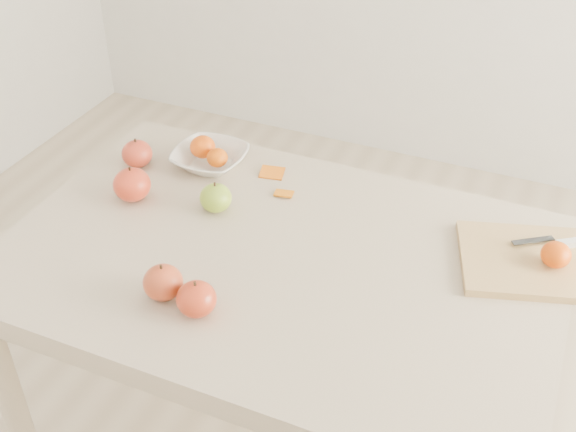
% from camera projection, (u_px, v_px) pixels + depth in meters
% --- Properties ---
extents(table, '(1.20, 0.80, 0.75)m').
position_uv_depth(table, '(279.00, 289.00, 1.62)').
color(table, '#C8B397').
rests_on(table, ground).
extents(cutting_board, '(0.38, 0.32, 0.02)m').
position_uv_depth(cutting_board, '(538.00, 262.00, 1.53)').
color(cutting_board, tan).
rests_on(cutting_board, table).
extents(board_tangerine, '(0.06, 0.06, 0.05)m').
position_uv_depth(board_tangerine, '(556.00, 255.00, 1.49)').
color(board_tangerine, '#C93F07').
rests_on(board_tangerine, cutting_board).
extents(fruit_bowl, '(0.18, 0.18, 0.05)m').
position_uv_depth(fruit_bowl, '(210.00, 159.00, 1.84)').
color(fruit_bowl, white).
rests_on(fruit_bowl, table).
extents(bowl_tangerine_near, '(0.07, 0.07, 0.06)m').
position_uv_depth(bowl_tangerine_near, '(203.00, 147.00, 1.84)').
color(bowl_tangerine_near, '#E35C08').
rests_on(bowl_tangerine_near, fruit_bowl).
extents(bowl_tangerine_far, '(0.05, 0.05, 0.05)m').
position_uv_depth(bowl_tangerine_far, '(217.00, 158.00, 1.81)').
color(bowl_tangerine_far, '#D44D07').
rests_on(bowl_tangerine_far, fruit_bowl).
extents(orange_peel_a, '(0.07, 0.05, 0.01)m').
position_uv_depth(orange_peel_a, '(272.00, 174.00, 1.82)').
color(orange_peel_a, orange).
rests_on(orange_peel_a, table).
extents(orange_peel_b, '(0.05, 0.04, 0.01)m').
position_uv_depth(orange_peel_b, '(284.00, 194.00, 1.74)').
color(orange_peel_b, orange).
rests_on(orange_peel_b, table).
extents(paring_knife, '(0.16, 0.09, 0.01)m').
position_uv_depth(paring_knife, '(566.00, 242.00, 1.55)').
color(paring_knife, white).
rests_on(paring_knife, cutting_board).
extents(apple_green, '(0.08, 0.08, 0.07)m').
position_uv_depth(apple_green, '(216.00, 198.00, 1.67)').
color(apple_green, '#5B9313').
rests_on(apple_green, table).
extents(apple_red_e, '(0.08, 0.08, 0.07)m').
position_uv_depth(apple_red_e, '(196.00, 299.00, 1.39)').
color(apple_red_e, maroon).
rests_on(apple_red_e, table).
extents(apple_red_c, '(0.08, 0.08, 0.07)m').
position_uv_depth(apple_red_c, '(163.00, 282.00, 1.43)').
color(apple_red_c, maroon).
rests_on(apple_red_c, table).
extents(apple_red_b, '(0.09, 0.09, 0.08)m').
position_uv_depth(apple_red_b, '(132.00, 185.00, 1.71)').
color(apple_red_b, maroon).
rests_on(apple_red_b, table).
extents(apple_red_a, '(0.08, 0.08, 0.07)m').
position_uv_depth(apple_red_a, '(137.00, 154.00, 1.83)').
color(apple_red_a, maroon).
rests_on(apple_red_a, table).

